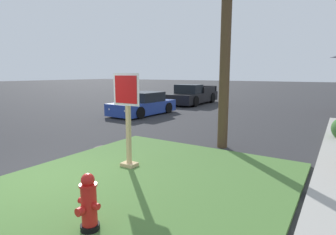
% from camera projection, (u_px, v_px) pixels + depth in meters
% --- Properties ---
extents(ground_plane, '(160.00, 160.00, 0.00)m').
position_uv_depth(ground_plane, '(39.00, 182.00, 5.73)').
color(ground_plane, '#2B2B2D').
extents(grass_corner_patch, '(5.61, 5.93, 0.08)m').
position_uv_depth(grass_corner_patch, '(148.00, 181.00, 5.71)').
color(grass_corner_patch, '#477033').
rests_on(grass_corner_patch, ground).
extents(fire_hydrant, '(0.38, 0.34, 0.84)m').
position_uv_depth(fire_hydrant, '(89.00, 204.00, 3.79)').
color(fire_hydrant, black).
rests_on(fire_hydrant, grass_corner_patch).
extents(stop_sign, '(0.74, 0.29, 2.21)m').
position_uv_depth(stop_sign, '(128.00, 122.00, 6.32)').
color(stop_sign, tan).
rests_on(stop_sign, grass_corner_patch).
extents(manhole_cover, '(0.70, 0.70, 0.02)m').
position_uv_depth(manhole_cover, '(105.00, 148.00, 8.32)').
color(manhole_cover, black).
rests_on(manhole_cover, ground).
extents(parked_sedan_blue, '(2.03, 4.11, 1.25)m').
position_uv_depth(parked_sedan_blue, '(143.00, 105.00, 15.15)').
color(parked_sedan_blue, '#233D93').
rests_on(parked_sedan_blue, ground).
extents(pickup_truck_black, '(2.22, 5.22, 1.48)m').
position_uv_depth(pickup_truck_black, '(192.00, 96.00, 20.36)').
color(pickup_truck_black, black).
rests_on(pickup_truck_black, ground).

